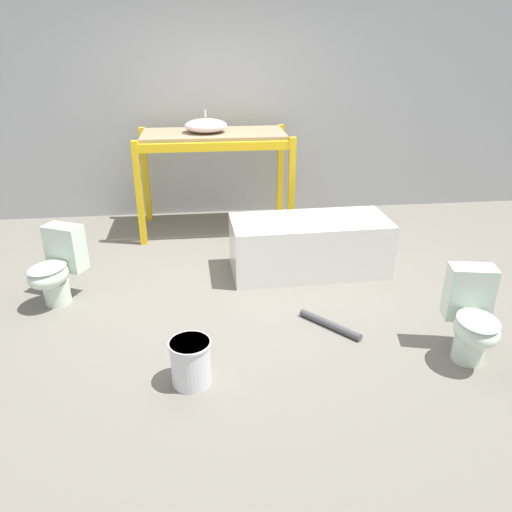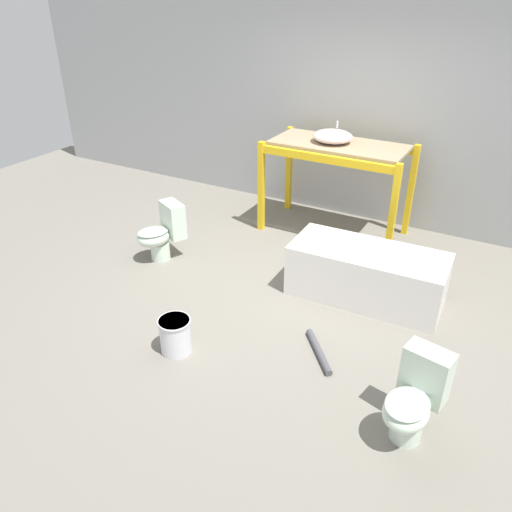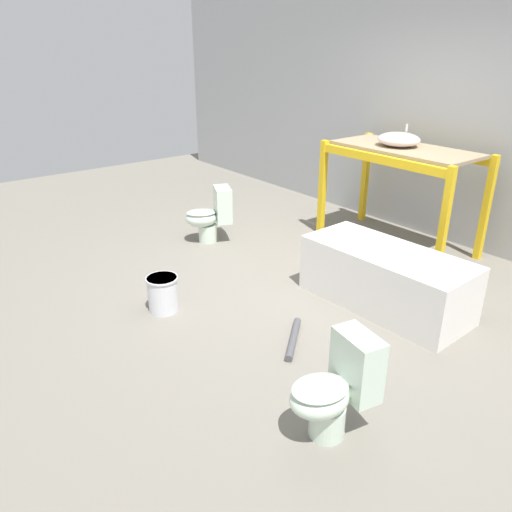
# 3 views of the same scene
# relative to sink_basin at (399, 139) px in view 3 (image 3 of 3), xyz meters

# --- Properties ---
(ground_plane) EXTENTS (12.00, 12.00, 0.00)m
(ground_plane) POSITION_rel_sink_basin_xyz_m (0.21, -1.52, -1.22)
(ground_plane) COLOR slate
(warehouse_wall_rear) EXTENTS (10.80, 0.08, 3.20)m
(warehouse_wall_rear) POSITION_rel_sink_basin_xyz_m (0.21, 0.66, 0.38)
(warehouse_wall_rear) COLOR #9EA0A3
(warehouse_wall_rear) RESTS_ON ground_plane
(shelving_rack) EXTENTS (1.73, 0.86, 1.15)m
(shelving_rack) POSITION_rel_sink_basin_xyz_m (0.08, 0.01, -0.26)
(shelving_rack) COLOR yellow
(shelving_rack) RESTS_ON ground_plane
(sink_basin) EXTENTS (0.47, 0.44, 0.23)m
(sink_basin) POSITION_rel_sink_basin_xyz_m (0.00, 0.00, 0.00)
(sink_basin) COLOR silver
(sink_basin) RESTS_ON shelving_rack
(bathtub_main) EXTENTS (1.53, 0.70, 0.53)m
(bathtub_main) POSITION_rel_sink_basin_xyz_m (0.94, -1.26, -0.91)
(bathtub_main) COLOR white
(bathtub_main) RESTS_ON ground_plane
(toilet_near) EXTENTS (0.51, 0.61, 0.65)m
(toilet_near) POSITION_rel_sink_basin_xyz_m (-1.35, -1.61, -0.90)
(toilet_near) COLOR silver
(toilet_near) RESTS_ON ground_plane
(toilet_far) EXTENTS (0.41, 0.58, 0.65)m
(toilet_far) POSITION_rel_sink_basin_xyz_m (1.78, -2.80, -0.90)
(toilet_far) COLOR silver
(toilet_far) RESTS_ON ground_plane
(bucket_white) EXTENTS (0.28, 0.28, 0.32)m
(bucket_white) POSITION_rel_sink_basin_xyz_m (-0.21, -2.88, -1.05)
(bucket_white) COLOR silver
(bucket_white) RESTS_ON ground_plane
(loose_pipe) EXTENTS (0.42, 0.47, 0.06)m
(loose_pipe) POSITION_rel_sink_basin_xyz_m (0.89, -2.32, -1.19)
(loose_pipe) COLOR #4C4C51
(loose_pipe) RESTS_ON ground_plane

